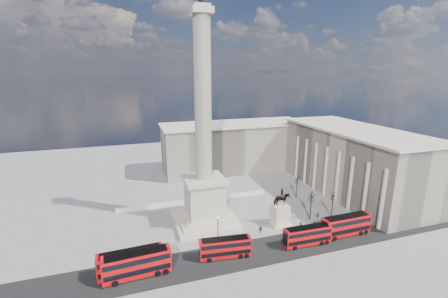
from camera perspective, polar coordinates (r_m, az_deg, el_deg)
name	(u,v)px	position (r m, az deg, el deg)	size (l,w,h in m)	color
ground	(211,232)	(67.74, -2.58, -15.50)	(180.00, 180.00, 0.00)	gray
asphalt_road	(249,253)	(61.07, 4.85, -19.21)	(120.00, 9.00, 0.01)	black
nelsons_column	(204,169)	(66.88, -3.83, -3.77)	(14.00, 14.00, 49.85)	beige
balustrade_wall	(195,200)	(81.38, -5.59, -9.73)	(40.00, 0.60, 1.10)	beige
building_east	(353,160)	(93.07, 23.35, -2.01)	(19.00, 46.00, 18.60)	#B5AA94
building_northeast	(235,146)	(106.00, 2.11, 0.55)	(51.00, 17.00, 16.60)	#B5AA94
red_bus_a	(138,264)	(56.01, -16.15, -20.31)	(11.40, 3.31, 4.56)	red
red_bus_b	(226,247)	(58.79, 0.30, -18.24)	(9.84, 3.30, 3.92)	red
red_bus_c	(307,235)	(64.55, 15.61, -15.57)	(9.83, 2.56, 3.96)	red
red_bus_d	(346,225)	(70.36, 22.22, -13.27)	(11.07, 2.75, 4.47)	red
red_bus_e	(132,262)	(56.88, -17.20, -19.86)	(11.13, 3.09, 4.47)	red
victorian_lamp	(218,230)	(60.44, -1.18, -15.09)	(0.58, 0.58, 6.80)	black
equestrian_statue	(281,212)	(70.18, 10.80, -11.75)	(4.30, 3.23, 8.88)	beige
bare_tree_near	(333,196)	(75.82, 20.08, -8.40)	(1.59, 1.59, 6.98)	#332319
bare_tree_mid	(312,196)	(73.02, 16.35, -8.64)	(1.97, 1.97, 7.48)	#332319
bare_tree_far	(297,179)	(84.42, 13.80, -5.65)	(1.68, 1.68, 6.84)	#332319
pedestrian_walking	(318,215)	(76.25, 17.50, -11.91)	(0.58, 0.38, 1.60)	#282325
pedestrian_standing	(300,226)	(70.10, 14.34, -13.99)	(0.92, 0.72, 1.89)	#282325
pedestrian_crossing	(261,230)	(67.07, 7.00, -15.02)	(1.08, 0.45, 1.84)	#282325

